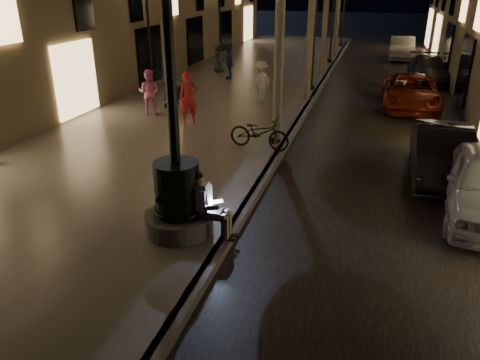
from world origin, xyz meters
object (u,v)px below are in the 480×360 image
(bicycle, at_px, (259,133))
(car_third, at_px, (411,92))
(car_fifth, at_px, (402,48))
(pedestrian_white, at_px, (261,81))
(lamp_curb_c, at_px, (333,10))
(car_rear, at_px, (428,69))
(lamp_left_b, at_px, (148,21))
(pedestrian_red, at_px, (189,98))
(pedestrian_blue, at_px, (229,63))
(pedestrian_dark, at_px, (219,57))
(lamp_curb_d, at_px, (344,4))
(stroller, at_px, (174,94))
(lamp_curb_a, at_px, (278,43))
(lamp_curb_b, at_px, (315,21))
(lamp_left_c, at_px, (220,8))
(pedestrian_pink, at_px, (149,92))
(car_second, at_px, (442,153))
(seated_man_laptop, at_px, (207,203))
(fountain_lamppost, at_px, (177,185))

(bicycle, bearing_deg, car_third, -24.92)
(car_fifth, bearing_deg, pedestrian_white, -111.07)
(lamp_curb_c, relative_size, car_rear, 1.09)
(lamp_left_b, distance_m, pedestrian_red, 6.32)
(pedestrian_blue, distance_m, pedestrian_dark, 1.96)
(lamp_curb_d, bearing_deg, stroller, -102.97)
(lamp_curb_a, height_order, lamp_curb_b, same)
(lamp_curb_a, xyz_separation_m, lamp_left_b, (-7.10, 6.00, 0.00))
(car_third, bearing_deg, lamp_curb_c, 113.90)
(lamp_left_c, distance_m, pedestrian_red, 15.27)
(pedestrian_pink, distance_m, pedestrian_blue, 7.38)
(lamp_curb_a, height_order, pedestrian_red, lamp_curb_a)
(pedestrian_pink, bearing_deg, lamp_curb_d, -109.84)
(car_second, bearing_deg, lamp_left_b, 150.50)
(car_rear, height_order, pedestrian_blue, pedestrian_blue)
(lamp_curb_d, xyz_separation_m, car_third, (4.30, -17.40, -2.57))
(lamp_curb_a, xyz_separation_m, lamp_curb_b, (0.00, 8.00, 0.00))
(lamp_left_b, height_order, pedestrian_red, lamp_left_b)
(lamp_curb_b, distance_m, pedestrian_dark, 6.65)
(lamp_curb_b, xyz_separation_m, lamp_curb_d, (0.00, 16.00, 0.00))
(stroller, bearing_deg, car_rear, 61.98)
(car_third, bearing_deg, seated_man_laptop, -109.88)
(car_fifth, relative_size, pedestrian_red, 2.41)
(lamp_curb_a, height_order, stroller, lamp_curb_a)
(pedestrian_red, height_order, pedestrian_pink, pedestrian_red)
(lamp_curb_b, height_order, car_second, lamp_curb_b)
(car_second, relative_size, pedestrian_pink, 2.46)
(bicycle, bearing_deg, lamp_left_c, 29.89)
(lamp_curb_c, height_order, pedestrian_white, lamp_curb_c)
(lamp_curb_b, distance_m, lamp_curb_c, 8.00)
(car_second, distance_m, bicycle, 5.12)
(fountain_lamppost, height_order, pedestrian_pink, fountain_lamppost)
(lamp_left_c, bearing_deg, lamp_curb_a, -66.07)
(lamp_curb_d, bearing_deg, pedestrian_dark, -112.96)
(lamp_curb_a, distance_m, bicycle, 2.64)
(lamp_left_c, height_order, car_fifth, lamp_left_c)
(pedestrian_red, bearing_deg, bicycle, -63.62)
(stroller, relative_size, pedestrian_blue, 0.68)
(pedestrian_blue, bearing_deg, lamp_curb_b, 47.25)
(lamp_curb_b, bearing_deg, pedestrian_blue, 162.80)
(seated_man_laptop, bearing_deg, pedestrian_white, 98.34)
(seated_man_laptop, height_order, pedestrian_white, pedestrian_white)
(lamp_curb_b, height_order, lamp_curb_d, same)
(lamp_curb_a, distance_m, car_rear, 13.88)
(lamp_curb_b, relative_size, stroller, 4.30)
(lamp_curb_b, distance_m, pedestrian_blue, 5.11)
(car_rear, xyz_separation_m, pedestrian_pink, (-10.70, -10.47, 0.40))
(lamp_curb_a, height_order, pedestrian_dark, lamp_curb_a)
(fountain_lamppost, xyz_separation_m, seated_man_laptop, (0.61, -0.00, -0.30))
(pedestrian_dark, bearing_deg, car_second, -128.08)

